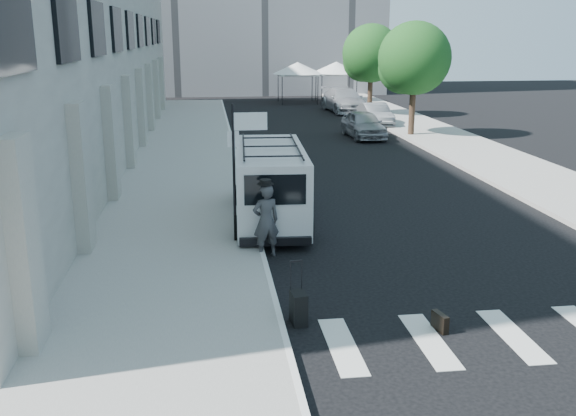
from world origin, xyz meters
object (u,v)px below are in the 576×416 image
object	(u,v)px
cargo_van	(270,183)
parked_car_b	(375,115)
briefcase	(440,322)
businessman	(266,221)
parked_car_a	(364,124)
parked_car_c	(344,100)
suitcase	(298,308)

from	to	relation	value
cargo_van	parked_car_b	bearing A→B (deg)	69.95
briefcase	cargo_van	distance (m)	8.03
briefcase	parked_car_b	bearing A→B (deg)	65.49
cargo_van	businessman	bearing A→B (deg)	-94.60
briefcase	parked_car_b	size ratio (longest dim) A/B	0.11
businessman	parked_car_a	world-z (taller)	businessman
briefcase	parked_car_c	distance (m)	34.69
businessman	parked_car_b	xyz separation A→B (m)	(8.70, 22.60, -0.26)
businessman	briefcase	bearing A→B (deg)	107.35
cargo_van	suitcase	bearing A→B (deg)	-88.30
suitcase	parked_car_b	xyz separation A→B (m)	(8.44, 26.47, 0.34)
businessman	parked_car_c	size ratio (longest dim) A/B	0.32
briefcase	suitcase	bearing A→B (deg)	154.14
cargo_van	parked_car_a	world-z (taller)	cargo_van
businessman	suitcase	size ratio (longest dim) A/B	1.52
parked_car_a	briefcase	bearing A→B (deg)	-102.50
parked_car_c	suitcase	bearing A→B (deg)	-107.75
businessman	parked_car_b	size ratio (longest dim) A/B	0.46
briefcase	parked_car_b	xyz separation A→B (m)	(5.87, 27.10, 0.50)
briefcase	cargo_van	bearing A→B (deg)	95.41
suitcase	parked_car_c	bearing A→B (deg)	70.68
parked_car_b	parked_car_a	bearing A→B (deg)	-112.30
parked_car_a	parked_car_c	distance (m)	11.66
parked_car_a	parked_car_b	size ratio (longest dim) A/B	1.04
cargo_van	parked_car_a	xyz separation A→B (m)	(6.49, 15.08, -0.43)
parked_car_c	parked_car_a	bearing A→B (deg)	-101.33
briefcase	suitcase	size ratio (longest dim) A/B	0.36
businessman	parked_car_a	xyz separation A→B (m)	(6.90, 18.17, -0.21)
briefcase	parked_car_c	world-z (taller)	parked_car_c
businessman	suitcase	bearing A→B (deg)	78.94
briefcase	parked_car_a	xyz separation A→B (m)	(4.07, 22.67, 0.55)
parked_car_a	suitcase	bearing A→B (deg)	-109.09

